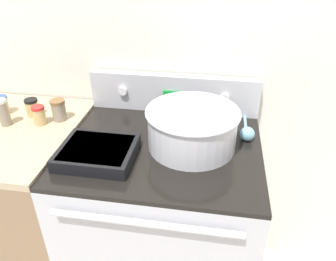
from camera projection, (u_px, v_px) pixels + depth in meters
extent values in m
cube|color=silver|center=(176.00, 43.00, 1.48)|extent=(8.00, 0.05, 2.50)
cube|color=#BCBCC1|center=(163.00, 228.00, 1.57)|extent=(0.79, 0.67, 0.92)
cube|color=black|center=(163.00, 147.00, 1.33)|extent=(0.79, 0.67, 0.02)
cylinder|color=silver|center=(144.00, 223.00, 1.07)|extent=(0.65, 0.02, 0.02)
cube|color=#BCBCC1|center=(174.00, 93.00, 1.54)|extent=(0.79, 0.05, 0.18)
cylinder|color=white|center=(123.00, 91.00, 1.54)|extent=(0.04, 0.02, 0.04)
cylinder|color=white|center=(225.00, 98.00, 1.48)|extent=(0.04, 0.02, 0.04)
cube|color=green|center=(173.00, 94.00, 1.51)|extent=(0.09, 0.01, 0.03)
cube|color=#896B4C|center=(29.00, 211.00, 1.67)|extent=(0.60, 0.67, 0.92)
cube|color=tan|center=(5.00, 131.00, 1.42)|extent=(0.60, 0.67, 0.03)
cylinder|color=silver|center=(192.00, 129.00, 1.28)|extent=(0.35, 0.35, 0.16)
torus|color=silver|center=(193.00, 112.00, 1.24)|extent=(0.37, 0.37, 0.01)
cylinder|color=beige|center=(193.00, 115.00, 1.25)|extent=(0.32, 0.32, 0.02)
cube|color=black|center=(97.00, 153.00, 1.24)|extent=(0.28, 0.24, 0.05)
cube|color=tan|center=(97.00, 150.00, 1.23)|extent=(0.25, 0.21, 0.03)
cylinder|color=#7AB2C6|center=(245.00, 125.00, 1.45)|extent=(0.01, 0.23, 0.01)
sphere|color=#7AB2C6|center=(247.00, 134.00, 1.34)|extent=(0.06, 0.06, 0.06)
cylinder|color=gray|center=(59.00, 111.00, 1.46)|extent=(0.06, 0.06, 0.08)
cylinder|color=brown|center=(57.00, 102.00, 1.44)|extent=(0.06, 0.06, 0.01)
cylinder|color=tan|center=(39.00, 116.00, 1.43)|extent=(0.05, 0.05, 0.07)
cylinder|color=red|center=(37.00, 108.00, 1.41)|extent=(0.06, 0.06, 0.01)
cylinder|color=tan|center=(32.00, 109.00, 1.50)|extent=(0.06, 0.06, 0.07)
cylinder|color=black|center=(31.00, 101.00, 1.48)|extent=(0.06, 0.06, 0.01)
cylinder|color=gray|center=(4.00, 114.00, 1.42)|extent=(0.05, 0.05, 0.11)
cylinder|color=white|center=(0.00, 101.00, 1.39)|extent=(0.05, 0.05, 0.01)
cylinder|color=tan|center=(2.00, 106.00, 1.51)|extent=(0.06, 0.06, 0.08)
cylinder|color=#3856B7|center=(0.00, 98.00, 1.49)|extent=(0.06, 0.06, 0.01)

